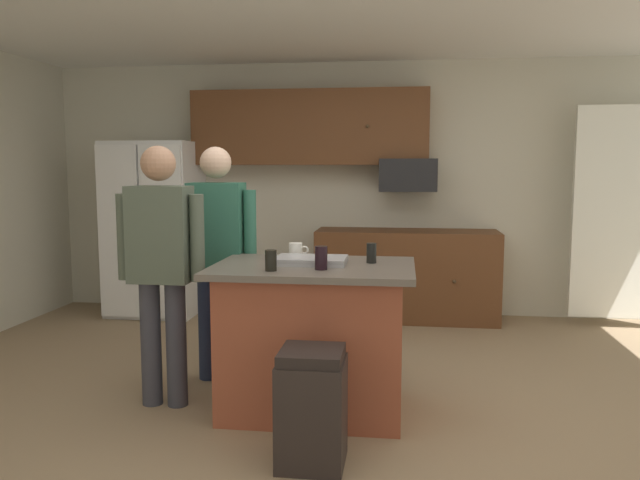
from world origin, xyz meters
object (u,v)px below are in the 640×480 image
Objects in this scene: microwave_over_range at (408,175)px; person_guest_by_door at (217,247)px; glass_pilsner at (321,258)px; refrigerator at (154,229)px; person_guest_left at (161,258)px; kitchen_island at (314,337)px; mug_blue_stoneware at (296,251)px; tumbler_amber at (371,253)px; trash_bin at (312,408)px; serving_tray at (311,260)px; glass_stout_tall at (271,260)px.

microwave_over_range is 0.34× the size of person_guest_by_door.
microwave_over_range is 4.02× the size of glass_pilsner.
person_guest_left is (1.05, -2.43, 0.07)m from refrigerator.
refrigerator is at bearing -177.40° from microwave_over_range.
person_guest_by_door is 12.00× the size of glass_pilsner.
mug_blue_stoneware is at bearing 120.23° from kitchen_island.
kitchen_island is 0.74× the size of person_guest_left.
microwave_over_range reaches higher than glass_pilsner.
mug_blue_stoneware is at bearing -108.28° from microwave_over_range.
trash_bin is (-0.26, -0.84, -0.69)m from tumbler_amber.
person_guest_by_door is 2.74× the size of trash_bin.
kitchen_island is 1.08m from person_guest_left.
person_guest_by_door is 0.64m from mug_blue_stoneware.
person_guest_left reaches higher than kitchen_island.
serving_tray is at bearing 2.94° from person_guest_left.
microwave_over_range is at bearing 76.88° from kitchen_island.
refrigerator reaches higher than trash_bin.
refrigerator is at bearing 124.34° from glass_stout_tall.
mug_blue_stoneware is at bearing 83.52° from glass_stout_tall.
trash_bin is (0.12, -0.76, -0.65)m from serving_tray.
refrigerator is at bearing 129.21° from glass_pilsner.
person_guest_left is 12.64× the size of mug_blue_stoneware.
refrigerator is 1.07× the size of person_guest_left.
glass_pilsner reaches higher than mug_blue_stoneware.
trash_bin is at bearing -55.77° from refrigerator.
mug_blue_stoneware is (-0.74, -2.24, -0.47)m from microwave_over_range.
refrigerator reaches higher than serving_tray.
serving_tray is (-0.37, -0.08, -0.04)m from tumbler_amber.
refrigerator reaches higher than glass_pilsner.
microwave_over_range is 0.92× the size of trash_bin.
person_guest_by_door is 13.33× the size of tumbler_amber.
serving_tray is at bearing -49.56° from refrigerator.
person_guest_left is at bearing -121.38° from microwave_over_range.
kitchen_island is 0.74m from trash_bin.
serving_tray is at bearing 57.09° from glass_stout_tall.
trash_bin is (2.11, -3.10, -0.59)m from refrigerator.
serving_tray is at bearing -167.40° from tumbler_amber.
microwave_over_range is at bearing 76.15° from serving_tray.
serving_tray is (0.95, 0.09, -0.01)m from person_guest_left.
serving_tray is at bearing 98.65° from trash_bin.
person_guest_left is at bearing -79.04° from person_guest_by_door.
refrigerator is 2.82m from mug_blue_stoneware.
microwave_over_range is 4.47× the size of tumbler_amber.
person_guest_left is at bearing -174.79° from serving_tray.
refrigerator is 3.80m from trash_bin.
serving_tray is 1.01m from trash_bin.
person_guest_by_door is at bearing 126.66° from glass_stout_tall.
refrigerator is 14.24× the size of tumbler_amber.
person_guest_left is at bearing -66.63° from refrigerator.
mug_blue_stoneware is at bearing -48.74° from refrigerator.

